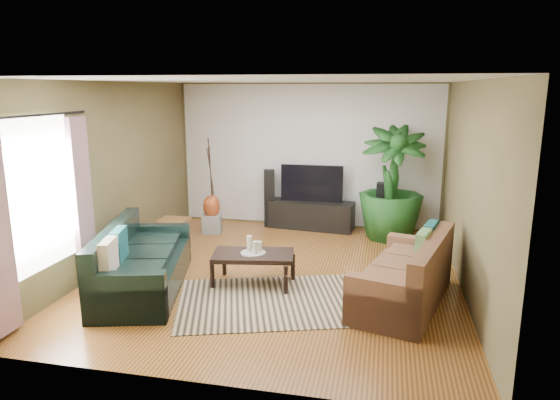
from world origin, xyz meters
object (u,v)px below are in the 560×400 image
(speaker_right, at_px, (381,208))
(potted_plant, at_px, (391,183))
(television, at_px, (312,183))
(coffee_table, at_px, (253,269))
(sofa_right, at_px, (403,270))
(side_table, at_px, (174,234))
(sofa_left, at_px, (144,258))
(speaker_left, at_px, (269,198))
(pedestal, at_px, (212,224))
(tv_stand, at_px, (311,215))
(vase, at_px, (212,207))

(speaker_right, distance_m, potted_plant, 0.65)
(television, bearing_deg, coffee_table, -96.96)
(sofa_right, distance_m, side_table, 3.93)
(coffee_table, xyz_separation_m, television, (0.35, 2.90, 0.65))
(sofa_left, distance_m, potted_plant, 4.40)
(potted_plant, bearing_deg, speaker_left, 171.52)
(speaker_right, relative_size, side_table, 1.90)
(television, height_order, potted_plant, potted_plant)
(coffee_table, distance_m, speaker_left, 2.95)
(sofa_right, bearing_deg, sofa_left, -69.92)
(speaker_left, bearing_deg, pedestal, -159.88)
(tv_stand, xyz_separation_m, potted_plant, (1.44, -0.34, 0.73))
(tv_stand, xyz_separation_m, speaker_left, (-0.82, 0.00, 0.28))
(tv_stand, bearing_deg, speaker_left, -173.64)
(television, relative_size, speaker_right, 1.25)
(sofa_left, xyz_separation_m, television, (1.72, 3.35, 0.44))
(vase, height_order, side_table, vase)
(sofa_right, relative_size, side_table, 3.90)
(coffee_table, distance_m, television, 2.99)
(coffee_table, height_order, speaker_left, speaker_left)
(speaker_left, height_order, side_table, speaker_left)
(tv_stand, bearing_deg, sofa_right, -56.20)
(speaker_left, bearing_deg, television, -15.40)
(potted_plant, bearing_deg, vase, -174.19)
(coffee_table, bearing_deg, television, 73.78)
(sofa_left, relative_size, potted_plant, 1.10)
(sofa_right, bearing_deg, potted_plant, -161.18)
(potted_plant, bearing_deg, sofa_left, -136.40)
(potted_plant, distance_m, vase, 3.24)
(sofa_right, distance_m, vase, 4.13)
(coffee_table, distance_m, pedestal, 2.63)
(potted_plant, relative_size, vase, 4.59)
(sofa_left, height_order, speaker_left, speaker_left)
(television, xyz_separation_m, side_table, (-2.05, -1.65, -0.63))
(television, distance_m, pedestal, 1.99)
(tv_stand, distance_m, television, 0.61)
(television, xyz_separation_m, pedestal, (-1.74, -0.66, -0.70))
(sofa_right, relative_size, pedestal, 5.65)
(sofa_left, relative_size, pedestal, 6.44)
(coffee_table, height_order, potted_plant, potted_plant)
(sofa_left, distance_m, pedestal, 2.70)
(sofa_left, distance_m, television, 3.79)
(sofa_right, distance_m, speaker_right, 3.10)
(sofa_left, xyz_separation_m, speaker_right, (2.99, 3.35, 0.04))
(sofa_right, distance_m, tv_stand, 3.48)
(television, relative_size, pedestal, 3.44)
(coffee_table, bearing_deg, potted_plant, 45.70)
(tv_stand, height_order, pedestal, tv_stand)
(potted_plant, xyz_separation_m, side_table, (-3.49, -1.31, -0.75))
(speaker_left, distance_m, speaker_right, 2.09)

